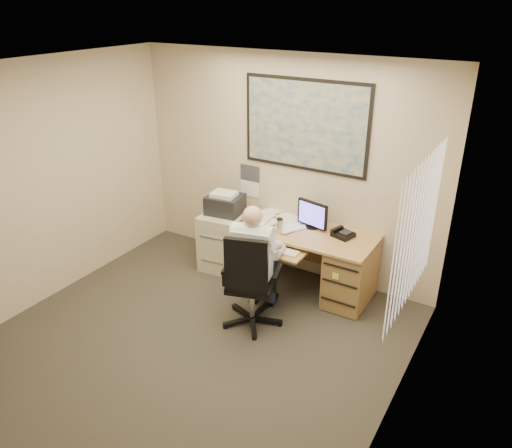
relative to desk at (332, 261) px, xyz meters
The scene contains 8 objects.
room_shell 2.27m from the desk, 113.92° to the right, with size 4.00×4.50×2.70m.
desk is the anchor object (origin of this frame).
world_map 1.60m from the desk, 149.97° to the left, with size 1.56×0.03×1.06m, color #1E4C93.
wall_calendar 1.51m from the desk, 165.58° to the left, with size 0.28×0.01×0.42m, color white.
window_blinds 1.92m from the desk, 44.19° to the right, with size 0.06×1.40×1.30m, color silver, non-canonical shape.
filing_cabinet 1.46m from the desk, behind, with size 0.61×0.70×1.03m.
office_chair 1.14m from the desk, 117.60° to the right, with size 0.84×0.84×1.12m.
person 1.08m from the desk, 118.87° to the right, with size 0.55×0.79×1.36m, color white, non-canonical shape.
Camera 1 is at (2.69, -2.91, 3.27)m, focal length 35.00 mm.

